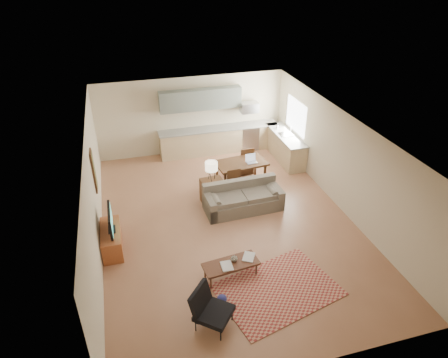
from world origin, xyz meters
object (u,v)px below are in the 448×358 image
object	(u,v)px
coffee_table	(231,269)
console_table	(212,190)
armchair	(214,310)
tv_credenza	(112,239)
sofa	(243,197)
dining_table	(241,173)

from	to	relation	value
coffee_table	console_table	size ratio (longest dim) A/B	1.74
armchair	console_table	world-z (taller)	armchair
armchair	console_table	distance (m)	4.41
coffee_table	tv_credenza	distance (m)	3.03
sofa	coffee_table	distance (m)	2.67
sofa	armchair	size ratio (longest dim) A/B	2.65
coffee_table	dining_table	xyz separation A→B (m)	(1.43, 3.77, 0.20)
console_table	dining_table	bearing A→B (deg)	26.66
armchair	tv_credenza	size ratio (longest dim) A/B	0.70
sofa	armchair	xyz separation A→B (m)	(-1.77, -3.65, 0.03)
console_table	dining_table	world-z (taller)	dining_table
sofa	dining_table	world-z (taller)	sofa
sofa	coffee_table	size ratio (longest dim) A/B	1.80
coffee_table	tv_credenza	xyz separation A→B (m)	(-2.51, 1.68, 0.09)
armchair	dining_table	size ratio (longest dim) A/B	0.56
sofa	tv_credenza	size ratio (longest dim) A/B	1.85
tv_credenza	dining_table	distance (m)	4.46
dining_table	sofa	bearing A→B (deg)	-111.67
console_table	sofa	bearing A→B (deg)	-46.27
armchair	tv_credenza	world-z (taller)	armchair
coffee_table	console_table	xyz separation A→B (m)	(0.33, 3.08, 0.17)
armchair	tv_credenza	xyz separation A→B (m)	(-1.82, 2.89, -0.14)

